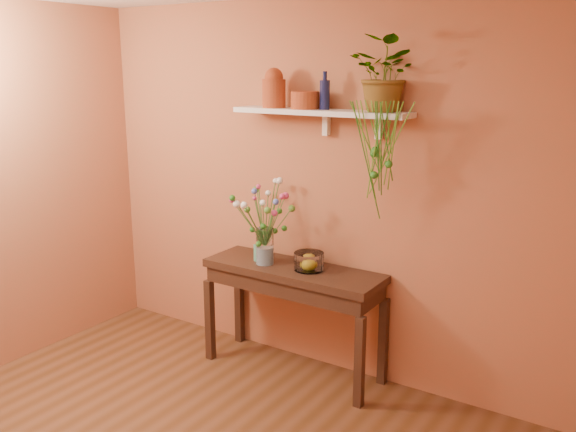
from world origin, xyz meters
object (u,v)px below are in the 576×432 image
Objects in this scene: blue_bottle at (325,94)px; glass_vase at (265,249)px; bouquet at (264,208)px; glass_bowl at (309,262)px; sideboard at (293,282)px; terracotta_jug at (274,89)px; spider_plant at (387,74)px.

blue_bottle is 0.95× the size of glass_vase.
bouquet is 2.29× the size of glass_bowl.
glass_vase is at bearing -167.07° from sideboard.
bouquet reaches higher than glass_vase.
sideboard is 4.85× the size of terracotta_jug.
blue_bottle reaches higher than glass_vase.
terracotta_jug is 0.84m from bouquet.
terracotta_jug is 1.03× the size of glass_vase.
bouquet is (0.00, -0.01, 0.31)m from glass_vase.
spider_plant is (0.83, 0.06, 0.11)m from terracotta_jug.
glass_vase is 0.55× the size of bouquet.
blue_bottle is at bearing 24.43° from bouquet.
glass_vase is 1.26× the size of glass_bowl.
glass_vase is (-0.39, -0.16, -1.11)m from blue_bottle.
glass_bowl is (0.34, 0.07, -0.37)m from bouquet.
sideboard is 0.32m from glass_vase.
bouquet is at bearing -155.57° from blue_bottle.
bouquet is at bearing -88.39° from terracotta_jug.
terracotta_jug reaches higher than glass_bowl.
terracotta_jug is 1.09× the size of blue_bottle.
sideboard is 1.36m from blue_bottle.
bouquet is 0.50m from glass_bowl.
bouquet is (-0.21, -0.06, 0.54)m from sideboard.
terracotta_jug reaches higher than bouquet.
sideboard is 1.39m from terracotta_jug.
spider_plant reaches higher than blue_bottle.
spider_plant is at bearing 2.54° from blue_bottle.
blue_bottle is 1.17m from glass_bowl.
spider_plant reaches higher than glass_vase.
spider_plant is 2.25× the size of glass_bowl.
bouquet is (-0.39, -0.18, -0.80)m from blue_bottle.
terracotta_jug is at bearing 167.79° from glass_bowl.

